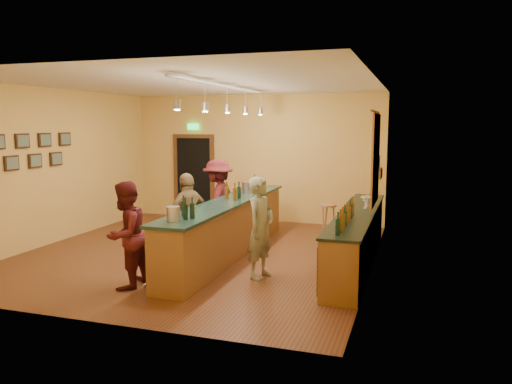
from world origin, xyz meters
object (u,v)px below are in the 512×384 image
(back_counter, at_px, (357,237))
(customer_b, at_px, (188,217))
(bar_stool, at_px, (328,211))
(customer_a, at_px, (126,235))
(tasting_bar, at_px, (228,224))
(customer_c, at_px, (218,201))
(bartender, at_px, (261,228))

(back_counter, distance_m, customer_b, 3.02)
(bar_stool, bearing_deg, customer_b, -129.37)
(back_counter, bearing_deg, customer_a, -143.10)
(tasting_bar, distance_m, customer_b, 0.80)
(customer_b, bearing_deg, tasting_bar, 157.52)
(back_counter, xyz_separation_m, customer_c, (-2.94, 0.73, 0.39))
(back_counter, height_order, bartender, bartender)
(bartender, relative_size, customer_a, 1.01)
(customer_b, bearing_deg, customer_a, 13.44)
(back_counter, height_order, customer_c, customer_c)
(customer_b, distance_m, bar_stool, 3.29)
(customer_a, bearing_deg, bar_stool, 152.53)
(customer_a, xyz_separation_m, customer_b, (0.25, 1.64, -0.01))
(tasting_bar, relative_size, customer_a, 3.14)
(tasting_bar, height_order, customer_b, customer_b)
(bar_stool, bearing_deg, tasting_bar, -127.73)
(bartender, xyz_separation_m, customer_a, (-1.78, -1.10, -0.01))
(bar_stool, bearing_deg, customer_c, -153.03)
(customer_c, xyz_separation_m, bar_stool, (2.11, 1.07, -0.27))
(back_counter, xyz_separation_m, customer_a, (-3.17, -2.38, 0.33))
(back_counter, relative_size, customer_a, 2.80)
(customer_a, bearing_deg, tasting_bar, 161.70)
(customer_a, height_order, bar_stool, customer_a)
(bartender, bearing_deg, customer_c, 52.38)
(customer_c, bearing_deg, customer_a, -3.98)
(customer_a, xyz_separation_m, customer_c, (0.23, 3.11, 0.07))
(customer_c, relative_size, bar_stool, 2.34)
(tasting_bar, distance_m, customer_c, 1.11)
(bartender, distance_m, customer_a, 2.10)
(customer_b, bearing_deg, customer_c, -156.90)
(customer_b, xyz_separation_m, customer_c, (-0.02, 1.47, 0.08))
(tasting_bar, bearing_deg, customer_c, 122.11)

